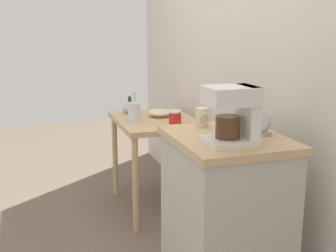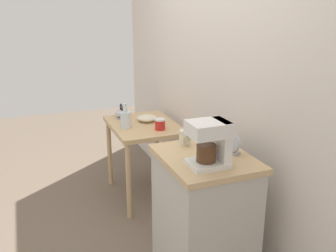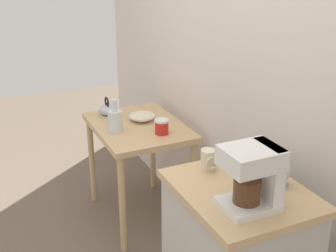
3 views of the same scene
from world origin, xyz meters
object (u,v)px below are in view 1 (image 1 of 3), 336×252
at_px(canister_enamel, 175,117).
at_px(table_clock, 264,124).
at_px(mug_dark_teal, 234,124).
at_px(mug_small_cream, 202,118).
at_px(bowl_stoneware, 160,113).
at_px(glass_carafe_vase, 134,111).
at_px(teakettle, 130,108).
at_px(coffee_maker, 235,113).

bearing_deg(canister_enamel, table_clock, 2.56).
xyz_separation_m(mug_dark_teal, table_clock, (0.09, 0.11, 0.01)).
height_order(mug_dark_teal, mug_small_cream, mug_small_cream).
height_order(canister_enamel, table_clock, table_clock).
distance_m(bowl_stoneware, table_clock, 1.45).
bearing_deg(glass_carafe_vase, table_clock, 13.65).
bearing_deg(mug_small_cream, table_clock, 41.07).
distance_m(teakettle, glass_carafe_vase, 0.31).
xyz_separation_m(coffee_maker, mug_dark_teal, (-0.19, 0.10, -0.10)).
height_order(teakettle, mug_dark_teal, mug_dark_teal).
xyz_separation_m(teakettle, table_clock, (1.62, 0.28, 0.19)).
relative_size(canister_enamel, table_clock, 0.87).
relative_size(canister_enamel, mug_small_cream, 1.00).
bearing_deg(mug_small_cream, teakettle, -177.48).
xyz_separation_m(bowl_stoneware, mug_dark_teal, (1.34, -0.03, 0.20)).
height_order(canister_enamel, coffee_maker, coffee_maker).
height_order(teakettle, table_clock, table_clock).
xyz_separation_m(mug_small_cream, table_clock, (0.25, 0.22, 0.00)).
height_order(coffee_maker, mug_small_cream, coffee_maker).
bearing_deg(canister_enamel, glass_carafe_vase, -121.65).
relative_size(teakettle, coffee_maker, 0.59).
bearing_deg(mug_small_cream, coffee_maker, 0.73).
bearing_deg(teakettle, glass_carafe_vase, -7.72).
height_order(bowl_stoneware, canister_enamel, canister_enamel).
relative_size(bowl_stoneware, table_clock, 1.62).
xyz_separation_m(glass_carafe_vase, canister_enamel, (0.16, 0.27, -0.03)).
relative_size(bowl_stoneware, glass_carafe_vase, 0.83).
relative_size(teakettle, glass_carafe_vase, 0.68).
height_order(mug_small_cream, table_clock, table_clock).
bearing_deg(canister_enamel, coffee_maker, -7.33).
distance_m(glass_carafe_vase, table_clock, 1.36).
bearing_deg(canister_enamel, teakettle, -154.54).
relative_size(glass_carafe_vase, mug_small_cream, 2.25).
relative_size(glass_carafe_vase, table_clock, 1.94).
bearing_deg(mug_dark_teal, canister_enamel, 176.79).
xyz_separation_m(canister_enamel, mug_dark_teal, (1.05, -0.06, 0.18)).
relative_size(glass_carafe_vase, canister_enamel, 2.24).
xyz_separation_m(bowl_stoneware, mug_small_cream, (1.18, -0.14, 0.21)).
distance_m(mug_small_cream, table_clock, 0.33).
height_order(bowl_stoneware, coffee_maker, coffee_maker).
bearing_deg(bowl_stoneware, coffee_maker, -4.95).
relative_size(teakettle, mug_dark_teal, 1.80).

